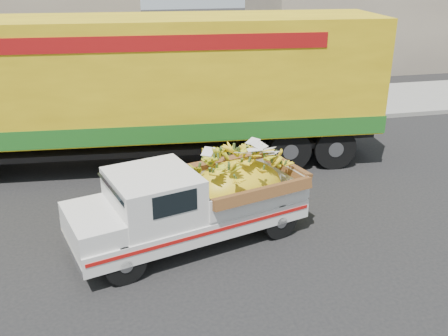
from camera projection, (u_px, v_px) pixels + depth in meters
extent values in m
plane|color=black|center=(145.00, 264.00, 8.97)|extent=(100.00, 100.00, 0.00)
cube|color=gray|center=(126.00, 133.00, 15.53)|extent=(60.00, 0.25, 0.15)
cube|color=gray|center=(124.00, 115.00, 17.42)|extent=(60.00, 4.00, 0.14)
cube|color=gray|center=(393.00, 4.00, 25.36)|extent=(14.00, 6.00, 6.00)
cylinder|color=black|center=(125.00, 264.00, 8.35)|extent=(0.75, 0.40, 0.72)
cylinder|color=black|center=(101.00, 228.00, 9.47)|extent=(0.75, 0.40, 0.72)
cylinder|color=black|center=(279.00, 221.00, 9.73)|extent=(0.75, 0.40, 0.72)
cylinder|color=black|center=(243.00, 194.00, 10.85)|extent=(0.75, 0.40, 0.72)
cube|color=silver|center=(189.00, 217.00, 9.51)|extent=(4.73, 2.77, 0.37)
cube|color=#A50F0C|center=(208.00, 233.00, 8.83)|extent=(4.20, 1.21, 0.07)
cube|color=silver|center=(74.00, 251.00, 8.58)|extent=(0.52, 1.54, 0.13)
cube|color=silver|center=(92.00, 223.00, 8.57)|extent=(1.19, 1.68, 0.34)
cube|color=silver|center=(153.00, 196.00, 8.97)|extent=(1.84, 1.89, 0.85)
cube|color=black|center=(175.00, 204.00, 8.32)|extent=(0.78, 0.23, 0.40)
cube|color=silver|center=(241.00, 185.00, 9.85)|extent=(2.54, 2.15, 0.48)
ellipsoid|color=#F4AE15|center=(236.00, 190.00, 9.85)|extent=(2.25, 1.78, 1.21)
cylinder|color=black|center=(334.00, 148.00, 12.96)|extent=(1.12, 0.41, 1.10)
cylinder|color=black|center=(311.00, 125.00, 14.79)|extent=(1.12, 0.41, 1.10)
cylinder|color=black|center=(289.00, 150.00, 12.81)|extent=(1.12, 0.41, 1.10)
cylinder|color=black|center=(271.00, 126.00, 14.63)|extent=(1.12, 0.41, 1.10)
cube|color=black|center=(151.00, 135.00, 13.17)|extent=(12.04, 1.97, 0.36)
cube|color=gold|center=(148.00, 75.00, 12.56)|extent=(11.92, 3.45, 2.84)
cube|color=#1C5A19|center=(150.00, 120.00, 13.01)|extent=(11.99, 3.47, 0.45)
cube|color=maroon|center=(145.00, 44.00, 11.03)|extent=(8.37, 0.70, 0.35)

